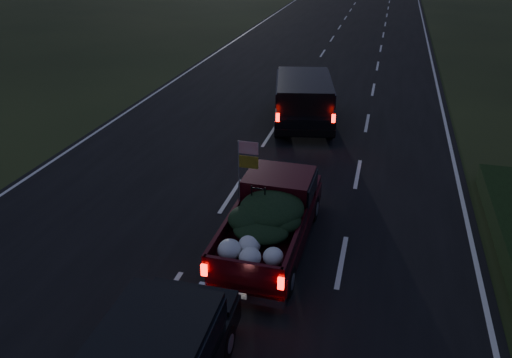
% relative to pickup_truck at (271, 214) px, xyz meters
% --- Properties ---
extents(ground, '(120.00, 120.00, 0.00)m').
position_rel_pickup_truck_xyz_m(ground, '(-1.77, -2.75, -0.93)').
color(ground, black).
rests_on(ground, ground).
extents(road_asphalt, '(14.00, 120.00, 0.02)m').
position_rel_pickup_truck_xyz_m(road_asphalt, '(-1.77, -2.75, -0.92)').
color(road_asphalt, black).
rests_on(road_asphalt, ground).
extents(pickup_truck, '(1.89, 4.78, 2.49)m').
position_rel_pickup_truck_xyz_m(pickup_truck, '(0.00, 0.00, 0.00)').
color(pickup_truck, '#34070E').
rests_on(pickup_truck, ground).
extents(lead_suv, '(3.28, 5.71, 1.54)m').
position_rel_pickup_truck_xyz_m(lead_suv, '(-0.79, 9.11, 0.24)').
color(lead_suv, black).
rests_on(lead_suv, ground).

